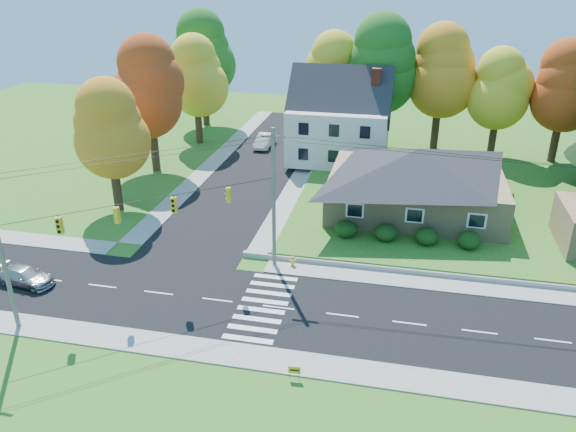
% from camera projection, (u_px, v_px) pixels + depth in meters
% --- Properties ---
extents(ground, '(120.00, 120.00, 0.00)m').
position_uv_depth(ground, '(279.00, 308.00, 34.88)').
color(ground, '#3D7923').
extents(road_main, '(90.00, 8.00, 0.02)m').
position_uv_depth(road_main, '(279.00, 308.00, 34.88)').
color(road_main, black).
rests_on(road_main, ground).
extents(road_cross, '(8.00, 44.00, 0.02)m').
position_uv_depth(road_cross, '(260.00, 164.00, 59.54)').
color(road_cross, black).
rests_on(road_cross, ground).
extents(sidewalk_north, '(90.00, 2.00, 0.08)m').
position_uv_depth(sidewalk_north, '(295.00, 268.00, 39.31)').
color(sidewalk_north, '#9C9A90').
rests_on(sidewalk_north, ground).
extents(sidewalk_south, '(90.00, 2.00, 0.08)m').
position_uv_depth(sidewalk_south, '(258.00, 358.00, 30.42)').
color(sidewalk_south, '#9C9A90').
rests_on(sidewalk_south, ground).
extents(lawn, '(30.00, 30.00, 0.50)m').
position_uv_depth(lawn, '(470.00, 195.00, 50.98)').
color(lawn, '#3D7923').
rests_on(lawn, ground).
extents(ranch_house, '(14.60, 10.60, 5.40)m').
position_uv_depth(ranch_house, '(416.00, 179.00, 46.24)').
color(ranch_house, tan).
rests_on(ranch_house, lawn).
extents(colonial_house, '(10.40, 8.40, 9.60)m').
position_uv_depth(colonial_house, '(340.00, 121.00, 57.89)').
color(colonial_house, silver).
rests_on(colonial_house, lawn).
extents(hedge_row, '(10.70, 1.70, 1.27)m').
position_uv_depth(hedge_row, '(406.00, 234.00, 41.70)').
color(hedge_row, '#163A10').
rests_on(hedge_row, lawn).
extents(traffic_infrastructure, '(38.10, 10.66, 10.00)m').
position_uv_depth(traffic_infrastructure, '(281.00, 224.00, 33.98)').
color(traffic_infrastructure, '#666059').
rests_on(traffic_infrastructure, ground).
extents(tree_lot_0, '(6.72, 6.72, 12.51)m').
position_uv_depth(tree_lot_0, '(330.00, 74.00, 62.08)').
color(tree_lot_0, '#3F2A19').
rests_on(tree_lot_0, lawn).
extents(tree_lot_1, '(7.84, 7.84, 14.60)m').
position_uv_depth(tree_lot_1, '(385.00, 65.00, 59.50)').
color(tree_lot_1, '#3F2A19').
rests_on(tree_lot_1, lawn).
extents(tree_lot_2, '(7.28, 7.28, 13.56)m').
position_uv_depth(tree_lot_2, '(442.00, 72.00, 59.51)').
color(tree_lot_2, '#3F2A19').
rests_on(tree_lot_2, lawn).
extents(tree_lot_3, '(6.16, 6.16, 11.47)m').
position_uv_depth(tree_lot_3, '(500.00, 88.00, 58.01)').
color(tree_lot_3, '#3F2A19').
rests_on(tree_lot_3, lawn).
extents(tree_lot_4, '(6.72, 6.72, 12.51)m').
position_uv_depth(tree_lot_4, '(566.00, 86.00, 55.70)').
color(tree_lot_4, '#3F2A19').
rests_on(tree_lot_4, lawn).
extents(tree_west_0, '(6.16, 6.16, 11.47)m').
position_uv_depth(tree_west_0, '(109.00, 129.00, 45.85)').
color(tree_west_0, '#3F2A19').
rests_on(tree_west_0, ground).
extents(tree_west_1, '(7.28, 7.28, 13.56)m').
position_uv_depth(tree_west_1, '(148.00, 88.00, 54.40)').
color(tree_west_1, '#3F2A19').
rests_on(tree_west_1, ground).
extents(tree_west_2, '(6.72, 6.72, 12.51)m').
position_uv_depth(tree_west_2, '(195.00, 76.00, 63.38)').
color(tree_west_2, '#3F2A19').
rests_on(tree_west_2, ground).
extents(tree_west_3, '(7.84, 7.84, 14.60)m').
position_uv_depth(tree_west_3, '(202.00, 53.00, 70.34)').
color(tree_west_3, '#3F2A19').
rests_on(tree_west_3, ground).
extents(silver_sedan, '(4.26, 2.20, 1.18)m').
position_uv_depth(silver_sedan, '(25.00, 276.00, 37.18)').
color(silver_sedan, '#A7A7A7').
rests_on(silver_sedan, road_main).
extents(white_car, '(1.65, 4.53, 1.48)m').
position_uv_depth(white_car, '(264.00, 141.00, 64.74)').
color(white_car, white).
rests_on(white_car, road_cross).
extents(fire_hydrant, '(0.46, 0.36, 0.80)m').
position_uv_depth(fire_hydrant, '(292.00, 261.00, 39.50)').
color(fire_hydrant, yellow).
rests_on(fire_hydrant, ground).
extents(yard_sign, '(0.64, 0.07, 0.80)m').
position_uv_depth(yard_sign, '(294.00, 370.00, 28.69)').
color(yard_sign, black).
rests_on(yard_sign, ground).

